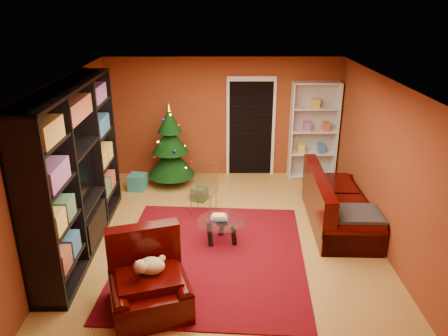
{
  "coord_description": "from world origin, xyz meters",
  "views": [
    {
      "loc": [
        -0.05,
        -6.46,
        3.74
      ],
      "look_at": [
        0.0,
        0.4,
        1.05
      ],
      "focal_mm": 35.0,
      "sensor_mm": 36.0,
      "label": 1
    }
  ],
  "objects_px": {
    "christmas_tree": "(170,146)",
    "gift_box_green": "(200,194)",
    "white_bookshelf": "(314,131)",
    "armchair": "(149,282)",
    "acrylic_chair": "(204,192)",
    "rug": "(211,256)",
    "coffee_table": "(222,231)",
    "gift_box_red": "(160,177)",
    "media_unit": "(75,170)",
    "dog": "(151,266)",
    "gift_box_teal": "(138,182)",
    "sofa": "(340,200)"
  },
  "relations": [
    {
      "from": "media_unit",
      "to": "gift_box_teal",
      "type": "distance_m",
      "value": 2.45
    },
    {
      "from": "rug",
      "to": "gift_box_teal",
      "type": "height_order",
      "value": "gift_box_teal"
    },
    {
      "from": "gift_box_green",
      "to": "white_bookshelf",
      "type": "relative_size",
      "value": 0.12
    },
    {
      "from": "armchair",
      "to": "coffee_table",
      "type": "distance_m",
      "value": 1.88
    },
    {
      "from": "media_unit",
      "to": "gift_box_teal",
      "type": "height_order",
      "value": "media_unit"
    },
    {
      "from": "christmas_tree",
      "to": "white_bookshelf",
      "type": "height_order",
      "value": "white_bookshelf"
    },
    {
      "from": "white_bookshelf",
      "to": "armchair",
      "type": "height_order",
      "value": "white_bookshelf"
    },
    {
      "from": "gift_box_red",
      "to": "acrylic_chair",
      "type": "distance_m",
      "value": 1.79
    },
    {
      "from": "gift_box_teal",
      "to": "white_bookshelf",
      "type": "height_order",
      "value": "white_bookshelf"
    },
    {
      "from": "armchair",
      "to": "acrylic_chair",
      "type": "relative_size",
      "value": 1.22
    },
    {
      "from": "rug",
      "to": "sofa",
      "type": "distance_m",
      "value": 2.5
    },
    {
      "from": "sofa",
      "to": "coffee_table",
      "type": "bearing_deg",
      "value": 109.12
    },
    {
      "from": "armchair",
      "to": "sofa",
      "type": "bearing_deg",
      "value": 19.87
    },
    {
      "from": "coffee_table",
      "to": "acrylic_chair",
      "type": "distance_m",
      "value": 1.11
    },
    {
      "from": "gift_box_red",
      "to": "armchair",
      "type": "distance_m",
      "value": 4.15
    },
    {
      "from": "acrylic_chair",
      "to": "christmas_tree",
      "type": "bearing_deg",
      "value": 134.12
    },
    {
      "from": "white_bookshelf",
      "to": "sofa",
      "type": "distance_m",
      "value": 2.28
    },
    {
      "from": "armchair",
      "to": "dog",
      "type": "distance_m",
      "value": 0.21
    },
    {
      "from": "gift_box_red",
      "to": "armchair",
      "type": "xyz_separation_m",
      "value": [
        0.4,
        -4.12,
        0.29
      ]
    },
    {
      "from": "rug",
      "to": "coffee_table",
      "type": "relative_size",
      "value": 4.11
    },
    {
      "from": "christmas_tree",
      "to": "gift_box_teal",
      "type": "height_order",
      "value": "christmas_tree"
    },
    {
      "from": "rug",
      "to": "acrylic_chair",
      "type": "relative_size",
      "value": 3.84
    },
    {
      "from": "gift_box_teal",
      "to": "gift_box_red",
      "type": "xyz_separation_m",
      "value": [
        0.42,
        0.36,
        -0.05
      ]
    },
    {
      "from": "white_bookshelf",
      "to": "acrylic_chair",
      "type": "xyz_separation_m",
      "value": [
        -2.32,
        -1.8,
        -0.62
      ]
    },
    {
      "from": "gift_box_red",
      "to": "coffee_table",
      "type": "xyz_separation_m",
      "value": [
        1.32,
        -2.49,
        0.09
      ]
    },
    {
      "from": "gift_box_red",
      "to": "media_unit",
      "type": "bearing_deg",
      "value": -110.13
    },
    {
      "from": "gift_box_green",
      "to": "gift_box_red",
      "type": "bearing_deg",
      "value": 134.92
    },
    {
      "from": "gift_box_green",
      "to": "acrylic_chair",
      "type": "bearing_deg",
      "value": -79.41
    },
    {
      "from": "media_unit",
      "to": "dog",
      "type": "height_order",
      "value": "media_unit"
    },
    {
      "from": "armchair",
      "to": "christmas_tree",
      "type": "bearing_deg",
      "value": 74.84
    },
    {
      "from": "gift_box_teal",
      "to": "dog",
      "type": "bearing_deg",
      "value": -76.86
    },
    {
      "from": "white_bookshelf",
      "to": "dog",
      "type": "relative_size",
      "value": 5.41
    },
    {
      "from": "gift_box_green",
      "to": "gift_box_red",
      "type": "xyz_separation_m",
      "value": [
        -0.89,
        0.89,
        -0.01
      ]
    },
    {
      "from": "white_bookshelf",
      "to": "armchair",
      "type": "distance_m",
      "value": 5.36
    },
    {
      "from": "christmas_tree",
      "to": "armchair",
      "type": "relative_size",
      "value": 1.7
    },
    {
      "from": "rug",
      "to": "sofa",
      "type": "xyz_separation_m",
      "value": [
        2.22,
        1.04,
        0.46
      ]
    },
    {
      "from": "rug",
      "to": "sofa",
      "type": "relative_size",
      "value": 1.51
    },
    {
      "from": "christmas_tree",
      "to": "sofa",
      "type": "height_order",
      "value": "christmas_tree"
    },
    {
      "from": "coffee_table",
      "to": "acrylic_chair",
      "type": "relative_size",
      "value": 0.93
    },
    {
      "from": "gift_box_green",
      "to": "gift_box_red",
      "type": "relative_size",
      "value": 1.11
    },
    {
      "from": "christmas_tree",
      "to": "gift_box_green",
      "type": "relative_size",
      "value": 6.71
    },
    {
      "from": "gift_box_green",
      "to": "armchair",
      "type": "relative_size",
      "value": 0.25
    },
    {
      "from": "gift_box_green",
      "to": "sofa",
      "type": "relative_size",
      "value": 0.12
    },
    {
      "from": "christmas_tree",
      "to": "white_bookshelf",
      "type": "xyz_separation_m",
      "value": [
        3.05,
        0.42,
        0.19
      ]
    },
    {
      "from": "dog",
      "to": "gift_box_red",
      "type": "bearing_deg",
      "value": 78.94
    },
    {
      "from": "gift_box_green",
      "to": "acrylic_chair",
      "type": "xyz_separation_m",
      "value": [
        0.11,
        -0.57,
        0.3
      ]
    },
    {
      "from": "gift_box_green",
      "to": "media_unit",
      "type": "bearing_deg",
      "value": -138.29
    },
    {
      "from": "christmas_tree",
      "to": "coffee_table",
      "type": "xyz_separation_m",
      "value": [
        1.07,
        -2.41,
        -0.65
      ]
    },
    {
      "from": "white_bookshelf",
      "to": "christmas_tree",
      "type": "bearing_deg",
      "value": -171.92
    },
    {
      "from": "christmas_tree",
      "to": "gift_box_green",
      "type": "height_order",
      "value": "christmas_tree"
    }
  ]
}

